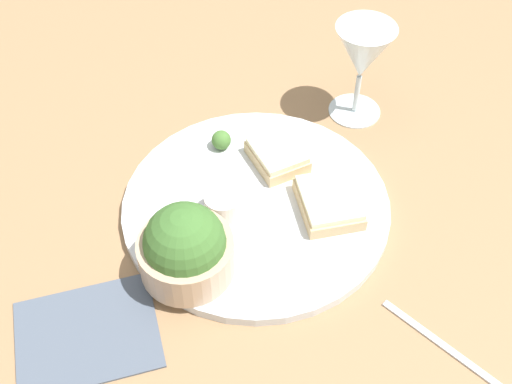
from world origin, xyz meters
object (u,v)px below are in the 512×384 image
object	(u,v)px
salad_bowl	(185,248)
napkin	(87,334)
cheese_toast_far	(277,155)
cheese_toast_near	(329,202)
fork	(449,349)
sauce_ramekin	(223,203)
wine_glass	(363,56)

from	to	relation	value
salad_bowl	napkin	size ratio (longest dim) A/B	0.66
cheese_toast_far	cheese_toast_near	bearing A→B (deg)	-165.19
salad_bowl	fork	world-z (taller)	salad_bowl
cheese_toast_near	salad_bowl	bearing A→B (deg)	95.43
sauce_ramekin	napkin	bearing A→B (deg)	116.18
cheese_toast_far	napkin	distance (m)	0.34
cheese_toast_near	napkin	distance (m)	0.33
sauce_ramekin	fork	bearing A→B (deg)	-148.54
cheese_toast_near	napkin	world-z (taller)	cheese_toast_near
salad_bowl	sauce_ramekin	size ratio (longest dim) A/B	2.41
salad_bowl	cheese_toast_near	xyz separation A→B (m)	(0.02, -0.20, -0.03)
fork	cheese_toast_far	bearing A→B (deg)	11.25
wine_glass	fork	xyz separation A→B (m)	(-0.39, 0.09, -0.10)
salad_bowl	wine_glass	bearing A→B (deg)	-60.32
salad_bowl	wine_glass	size ratio (longest dim) A/B	0.75
sauce_ramekin	cheese_toast_far	size ratio (longest dim) A/B	0.56
cheese_toast_far	wine_glass	world-z (taller)	wine_glass
salad_bowl	napkin	world-z (taller)	salad_bowl
cheese_toast_near	cheese_toast_far	bearing A→B (deg)	14.81
sauce_ramekin	wine_glass	xyz separation A→B (m)	(0.12, -0.26, 0.07)
cheese_toast_near	napkin	size ratio (longest dim) A/B	0.59
napkin	salad_bowl	bearing A→B (deg)	-75.53
wine_glass	sauce_ramekin	bearing A→B (deg)	115.22
cheese_toast_far	sauce_ramekin	bearing A→B (deg)	119.30
sauce_ramekin	wine_glass	size ratio (longest dim) A/B	0.31
cheese_toast_near	wine_glass	world-z (taller)	wine_glass
cheese_toast_far	napkin	bearing A→B (deg)	117.24
sauce_ramekin	cheese_toast_far	bearing A→B (deg)	-60.70
cheese_toast_far	fork	distance (m)	0.33
sauce_ramekin	cheese_toast_near	xyz separation A→B (m)	(-0.05, -0.13, -0.00)
sauce_ramekin	wine_glass	world-z (taller)	wine_glass
cheese_toast_far	wine_glass	size ratio (longest dim) A/B	0.56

